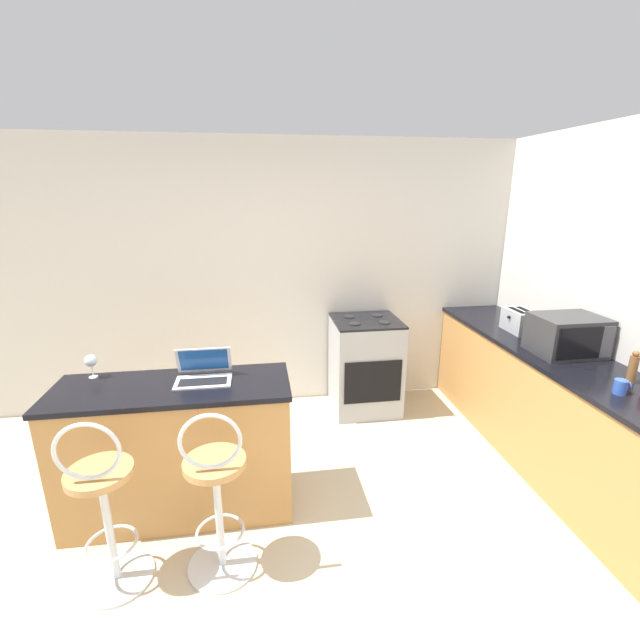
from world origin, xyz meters
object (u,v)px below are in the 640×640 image
at_px(stove_range, 365,365).
at_px(pepper_mill, 633,368).
at_px(bar_stool_near, 104,507).
at_px(laptop, 204,372).
at_px(toaster, 520,321).
at_px(microwave, 567,335).
at_px(wine_glass_tall, 91,361).
at_px(mug_blue, 621,387).
at_px(bar_stool_far, 217,496).

bearing_deg(stove_range, pepper_mill, -50.91).
bearing_deg(bar_stool_near, laptop, 51.46).
xyz_separation_m(toaster, stove_range, (-1.23, 0.54, -0.56)).
bearing_deg(microwave, wine_glass_tall, 178.91).
distance_m(laptop, pepper_mill, 2.75).
bearing_deg(laptop, bar_stool_near, -128.54).
bearing_deg(stove_range, toaster, -23.88).
xyz_separation_m(laptop, mug_blue, (2.52, -0.59, -0.01)).
relative_size(microwave, pepper_mill, 2.20).
bearing_deg(toaster, laptop, -166.80).
bearing_deg(stove_range, microwave, -40.74).
bearing_deg(bar_stool_far, laptop, 99.26).
height_order(laptop, microwave, microwave).
relative_size(stove_range, wine_glass_tall, 5.92).
bearing_deg(microwave, bar_stool_near, -167.69).
xyz_separation_m(microwave, stove_range, (-1.26, 1.09, -0.61)).
distance_m(bar_stool_far, microwave, 2.71).
bearing_deg(bar_stool_near, mug_blue, 0.40).
distance_m(bar_stool_far, laptop, 0.79).
height_order(bar_stool_near, wine_glass_tall, wine_glass_tall).
bearing_deg(wine_glass_tall, bar_stool_near, -72.36).
xyz_separation_m(bar_stool_near, pepper_mill, (3.20, 0.15, 0.53)).
distance_m(microwave, mug_blue, 0.69).
xyz_separation_m(microwave, pepper_mill, (0.06, -0.54, -0.04)).
distance_m(mug_blue, wine_glass_tall, 3.32).
bearing_deg(pepper_mill, wine_glass_tall, 170.10).
bearing_deg(mug_blue, wine_glass_tall, 167.34).
bearing_deg(laptop, pepper_mill, -9.69).
bearing_deg(pepper_mill, microwave, 96.04).
distance_m(laptop, wine_glass_tall, 0.74).
bearing_deg(toaster, microwave, -86.61).
height_order(stove_range, mug_blue, mug_blue).
bearing_deg(wine_glass_tall, toaster, 8.12).
bearing_deg(laptop, toaster, 13.20).
relative_size(bar_stool_near, toaster, 3.51).
relative_size(bar_stool_near, microwave, 2.18).
xyz_separation_m(bar_stool_far, mug_blue, (2.42, 0.02, 0.48)).
height_order(laptop, toaster, laptop).
height_order(bar_stool_near, laptop, laptop).
height_order(laptop, stove_range, laptop).
distance_m(laptop, stove_range, 1.88).
bearing_deg(wine_glass_tall, stove_range, 25.73).
height_order(bar_stool_far, stove_range, bar_stool_far).
relative_size(toaster, stove_range, 0.32).
height_order(bar_stool_far, laptop, laptop).
bearing_deg(wine_glass_tall, mug_blue, -12.66).
distance_m(stove_range, pepper_mill, 2.16).
bearing_deg(wine_glass_tall, pepper_mill, -9.90).
height_order(microwave, stove_range, microwave).
bearing_deg(bar_stool_far, mug_blue, 0.50).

